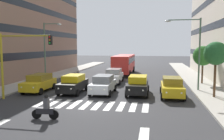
% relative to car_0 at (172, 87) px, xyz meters
% --- Properties ---
extents(ground_plane, '(180.00, 180.00, 0.00)m').
position_rel_car_0_xyz_m(ground_plane, '(6.20, 4.07, -0.89)').
color(ground_plane, '#2D2D30').
extents(building_right_block_0, '(10.04, 27.90, 16.14)m').
position_rel_car_0_xyz_m(building_right_block_0, '(22.81, -13.50, 7.19)').
color(building_right_block_0, '#846656').
rests_on(building_right_block_0, ground_plane).
extents(crosswalk_markings, '(8.55, 2.80, 0.01)m').
position_rel_car_0_xyz_m(crosswalk_markings, '(6.20, 4.07, -0.88)').
color(crosswalk_markings, silver).
rests_on(crosswalk_markings, ground_plane).
extents(lane_arrow_0, '(0.50, 2.20, 0.01)m').
position_rel_car_0_xyz_m(lane_arrow_0, '(2.03, 9.57, -0.88)').
color(lane_arrow_0, silver).
rests_on(lane_arrow_0, ground_plane).
extents(car_0, '(2.02, 4.44, 1.72)m').
position_rel_car_0_xyz_m(car_0, '(0.00, 0.00, 0.00)').
color(car_0, gold).
rests_on(car_0, ground_plane).
extents(car_1, '(2.02, 4.44, 1.72)m').
position_rel_car_0_xyz_m(car_1, '(3.04, -0.59, 0.00)').
color(car_1, black).
rests_on(car_1, ground_plane).
extents(car_2, '(2.02, 4.44, 1.72)m').
position_rel_car_0_xyz_m(car_2, '(6.28, -0.37, 0.00)').
color(car_2, '#B2B7BC').
rests_on(car_2, ground_plane).
extents(car_3, '(2.02, 4.44, 1.72)m').
position_rel_car_0_xyz_m(car_3, '(9.18, -0.21, 0.00)').
color(car_3, black).
rests_on(car_3, ground_plane).
extents(car_4, '(2.02, 4.44, 1.72)m').
position_rel_car_0_xyz_m(car_4, '(12.69, -0.21, 0.00)').
color(car_4, gold).
rests_on(car_4, ground_plane).
extents(car_row2_0, '(2.02, 4.44, 1.72)m').
position_rel_car_0_xyz_m(car_row2_0, '(6.37, -6.84, 0.00)').
color(car_row2_0, silver).
rests_on(car_row2_0, ground_plane).
extents(bus_behind_traffic, '(2.78, 10.50, 3.00)m').
position_rel_car_0_xyz_m(bus_behind_traffic, '(6.28, -16.27, 0.97)').
color(bus_behind_traffic, red).
rests_on(bus_behind_traffic, ground_plane).
extents(motorcycle_with_rider, '(1.70, 0.37, 1.57)m').
position_rel_car_0_xyz_m(motorcycle_with_rider, '(8.09, 7.99, -0.24)').
color(motorcycle_with_rider, black).
rests_on(motorcycle_with_rider, ground_plane).
extents(traffic_light_gantry, '(4.60, 0.36, 5.50)m').
position_rel_car_0_xyz_m(traffic_light_gantry, '(12.82, 3.36, 2.83)').
color(traffic_light_gantry, '#AD991E').
rests_on(traffic_light_gantry, ground_plane).
extents(street_lamp_left, '(3.42, 0.28, 7.02)m').
position_rel_car_0_xyz_m(street_lamp_left, '(-2.16, -3.07, 3.62)').
color(street_lamp_left, '#4C6B56').
rests_on(street_lamp_left, sidewalk_left).
extents(street_lamp_right, '(2.37, 0.28, 7.20)m').
position_rel_car_0_xyz_m(street_lamp_right, '(14.80, -6.73, 3.61)').
color(street_lamp_right, '#4C6B56').
rests_on(street_lamp_right, sidewalk_right).
extents(street_tree_0, '(1.97, 1.97, 4.69)m').
position_rel_car_0_xyz_m(street_tree_0, '(-3.50, 0.11, 2.94)').
color(street_tree_0, '#513823').
rests_on(street_tree_0, sidewalk_left).
extents(street_tree_1, '(2.28, 2.28, 4.34)m').
position_rel_car_0_xyz_m(street_tree_1, '(-3.95, -7.59, 2.45)').
color(street_tree_1, '#513823').
rests_on(street_tree_1, sidewalk_left).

